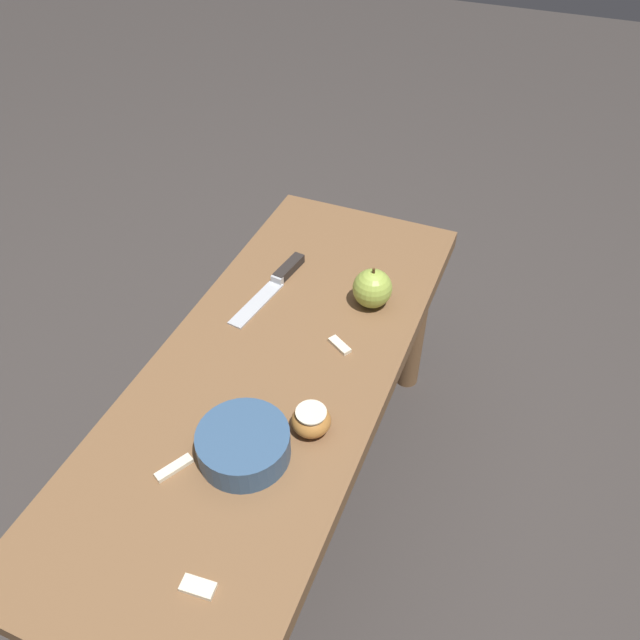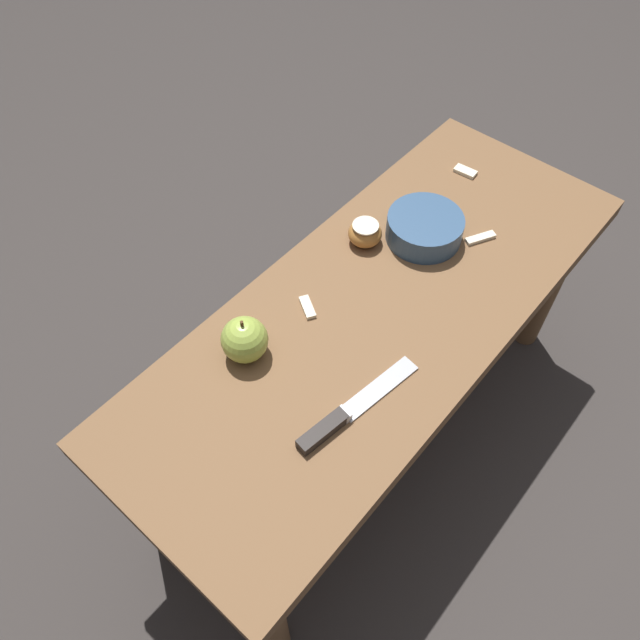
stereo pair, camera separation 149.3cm
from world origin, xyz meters
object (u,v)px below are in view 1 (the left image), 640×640
Objects in this scene: wooden_bench at (274,395)px; knife at (279,279)px; bowl at (244,444)px; apple_whole at (372,288)px; apple_cut at (311,420)px.

wooden_bench is 0.26m from knife.
wooden_bench is 7.37× the size of bowl.
bowl is at bearing 25.91° from knife.
apple_whole is 1.36× the size of apple_cut.
apple_whole is at bearing 100.25° from knife.
wooden_bench is at bearing 30.15° from knife.
bowl is at bearing -9.38° from apple_whole.
apple_cut is (0.34, 0.01, -0.02)m from apple_whole.
apple_cut reaches higher than wooden_bench.
knife reaches higher than wooden_bench.
apple_whole is at bearing 170.62° from bowl.
apple_whole reaches higher than knife.
apple_cut is 0.44× the size of bowl.
wooden_bench is 0.19m from apple_cut.
apple_cut is at bearing 40.98° from knife.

